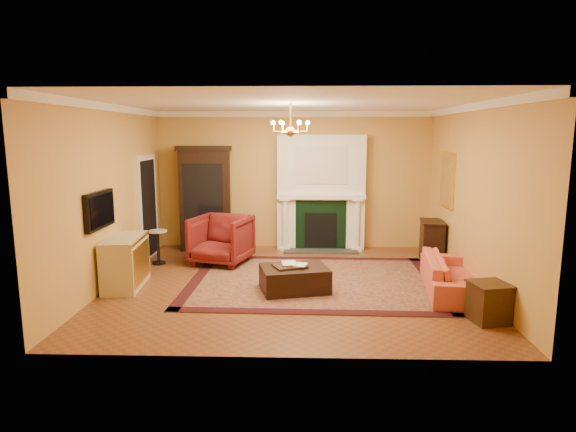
{
  "coord_description": "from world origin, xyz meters",
  "views": [
    {
      "loc": [
        0.2,
        -7.87,
        2.51
      ],
      "look_at": [
        -0.05,
        0.3,
        1.12
      ],
      "focal_mm": 30.0,
      "sensor_mm": 36.0,
      "label": 1
    }
  ],
  "objects_px": {
    "coral_sofa": "(451,269)",
    "console_table": "(432,242)",
    "commode": "(125,262)",
    "end_table": "(489,303)",
    "leather_ottoman": "(294,279)",
    "wingback_armchair": "(221,237)",
    "pedestal_table": "(158,245)",
    "china_cabinet": "(206,200)"
  },
  "relations": [
    {
      "from": "coral_sofa",
      "to": "console_table",
      "type": "height_order",
      "value": "console_table"
    },
    {
      "from": "commode",
      "to": "china_cabinet",
      "type": "bearing_deg",
      "value": 68.56
    },
    {
      "from": "end_table",
      "to": "leather_ottoman",
      "type": "relative_size",
      "value": 0.5
    },
    {
      "from": "leather_ottoman",
      "to": "commode",
      "type": "bearing_deg",
      "value": 162.97
    },
    {
      "from": "pedestal_table",
      "to": "commode",
      "type": "xyz_separation_m",
      "value": [
        -0.12,
        -1.42,
        0.03
      ]
    },
    {
      "from": "commode",
      "to": "end_table",
      "type": "distance_m",
      "value": 5.62
    },
    {
      "from": "commode",
      "to": "leather_ottoman",
      "type": "relative_size",
      "value": 1.08
    },
    {
      "from": "commode",
      "to": "end_table",
      "type": "bearing_deg",
      "value": -19.02
    },
    {
      "from": "commode",
      "to": "console_table",
      "type": "height_order",
      "value": "commode"
    },
    {
      "from": "china_cabinet",
      "to": "pedestal_table",
      "type": "bearing_deg",
      "value": -124.25
    },
    {
      "from": "china_cabinet",
      "to": "pedestal_table",
      "type": "height_order",
      "value": "china_cabinet"
    },
    {
      "from": "wingback_armchair",
      "to": "pedestal_table",
      "type": "height_order",
      "value": "wingback_armchair"
    },
    {
      "from": "china_cabinet",
      "to": "coral_sofa",
      "type": "relative_size",
      "value": 1.1
    },
    {
      "from": "pedestal_table",
      "to": "leather_ottoman",
      "type": "relative_size",
      "value": 0.64
    },
    {
      "from": "wingback_armchair",
      "to": "coral_sofa",
      "type": "relative_size",
      "value": 0.53
    },
    {
      "from": "wingback_armchair",
      "to": "commode",
      "type": "bearing_deg",
      "value": -115.16
    },
    {
      "from": "end_table",
      "to": "console_table",
      "type": "xyz_separation_m",
      "value": [
        0.06,
        3.17,
        0.14
      ]
    },
    {
      "from": "china_cabinet",
      "to": "leather_ottoman",
      "type": "height_order",
      "value": "china_cabinet"
    },
    {
      "from": "china_cabinet",
      "to": "leather_ottoman",
      "type": "relative_size",
      "value": 2.07
    },
    {
      "from": "china_cabinet",
      "to": "pedestal_table",
      "type": "distance_m",
      "value": 1.63
    },
    {
      "from": "china_cabinet",
      "to": "console_table",
      "type": "bearing_deg",
      "value": -17.59
    },
    {
      "from": "pedestal_table",
      "to": "wingback_armchair",
      "type": "bearing_deg",
      "value": 3.33
    },
    {
      "from": "pedestal_table",
      "to": "end_table",
      "type": "bearing_deg",
      "value": -27.57
    },
    {
      "from": "commode",
      "to": "end_table",
      "type": "xyz_separation_m",
      "value": [
        5.45,
        -1.36,
        -0.16
      ]
    },
    {
      "from": "coral_sofa",
      "to": "commode",
      "type": "bearing_deg",
      "value": 96.81
    },
    {
      "from": "commode",
      "to": "end_table",
      "type": "relative_size",
      "value": 2.18
    },
    {
      "from": "pedestal_table",
      "to": "end_table",
      "type": "xyz_separation_m",
      "value": [
        5.33,
        -2.78,
        -0.13
      ]
    },
    {
      "from": "wingback_armchair",
      "to": "pedestal_table",
      "type": "relative_size",
      "value": 1.57
    },
    {
      "from": "pedestal_table",
      "to": "console_table",
      "type": "xyz_separation_m",
      "value": [
        5.39,
        0.39,
        0.01
      ]
    },
    {
      "from": "coral_sofa",
      "to": "console_table",
      "type": "relative_size",
      "value": 2.49
    },
    {
      "from": "china_cabinet",
      "to": "leather_ottoman",
      "type": "xyz_separation_m",
      "value": [
        2.0,
        -2.89,
        -0.87
      ]
    },
    {
      "from": "china_cabinet",
      "to": "coral_sofa",
      "type": "distance_m",
      "value": 5.38
    },
    {
      "from": "pedestal_table",
      "to": "console_table",
      "type": "relative_size",
      "value": 0.85
    },
    {
      "from": "wingback_armchair",
      "to": "pedestal_table",
      "type": "xyz_separation_m",
      "value": [
        -1.23,
        -0.07,
        -0.14
      ]
    },
    {
      "from": "end_table",
      "to": "wingback_armchair",
      "type": "bearing_deg",
      "value": 145.17
    },
    {
      "from": "coral_sofa",
      "to": "end_table",
      "type": "height_order",
      "value": "coral_sofa"
    },
    {
      "from": "wingback_armchair",
      "to": "coral_sofa",
      "type": "bearing_deg",
      "value": -5.44
    },
    {
      "from": "china_cabinet",
      "to": "console_table",
      "type": "height_order",
      "value": "china_cabinet"
    },
    {
      "from": "wingback_armchair",
      "to": "end_table",
      "type": "relative_size",
      "value": 2.02
    },
    {
      "from": "coral_sofa",
      "to": "end_table",
      "type": "distance_m",
      "value": 1.24
    },
    {
      "from": "pedestal_table",
      "to": "coral_sofa",
      "type": "distance_m",
      "value": 5.42
    },
    {
      "from": "pedestal_table",
      "to": "coral_sofa",
      "type": "relative_size",
      "value": 0.34
    }
  ]
}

